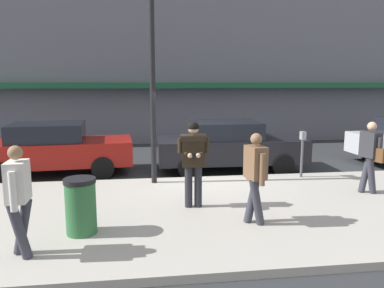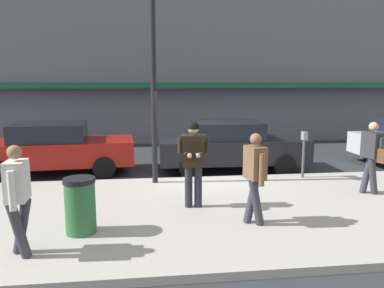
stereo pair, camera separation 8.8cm
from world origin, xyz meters
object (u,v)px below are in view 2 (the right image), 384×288
Objects in this scene: man_texting_on_phone at (193,155)px; parking_meter at (304,148)px; pedestrian_in_light_coat at (18,194)px; trash_bin at (80,205)px; pedestrian_with_bag at (372,153)px; pedestrian_dark_coat at (255,173)px; parked_sedan_near at (55,148)px; parked_sedan_mid at (231,146)px; street_lamp_post at (153,66)px.

man_texting_on_phone is 1.42× the size of parking_meter.
pedestrian_in_light_coat is 1.74× the size of trash_bin.
pedestrian_with_bag is 1.74× the size of trash_bin.
man_texting_on_phone reaches higher than pedestrian_with_bag.
pedestrian_with_bag is 3.58m from pedestrian_dark_coat.
pedestrian_in_light_coat is at bearing -161.69° from pedestrian_with_bag.
parked_sedan_near is 5.39m from man_texting_on_phone.
pedestrian_in_light_coat is 7.35m from parking_meter.
parking_meter is at bearing 32.58° from man_texting_on_phone.
pedestrian_with_bag and pedestrian_dark_coat have the same top height.
parking_meter is at bearing -43.85° from parked_sedan_mid.
pedestrian_in_light_coat is 1.34× the size of parking_meter.
man_texting_on_phone is at bearing -147.42° from parking_meter.
parked_sedan_mid is 2.51× the size of man_texting_on_phone.
parked_sedan_near is at bearing 133.26° from man_texting_on_phone.
pedestrian_dark_coat is 3.93m from parking_meter.
trash_bin is at bearing -149.16° from parking_meter.
parking_meter is (6.16, 4.00, -0.14)m from pedestrian_in_light_coat.
parking_meter is (3.30, 2.11, -0.28)m from man_texting_on_phone.
parked_sedan_near is 2.72× the size of pedestrian_dark_coat.
parking_meter is (4.06, 0.05, -2.17)m from street_lamp_post.
pedestrian_dark_coat is (0.99, -1.07, -0.14)m from man_texting_on_phone.
pedestrian_in_light_coat is (-2.86, -1.89, -0.14)m from man_texting_on_phone.
street_lamp_post reaches higher than man_texting_on_phone.
pedestrian_in_light_coat is 1.00× the size of pedestrian_dark_coat.
parked_sedan_near is 3.64× the size of parking_meter.
street_lamp_post is (-1.75, 3.13, 2.03)m from pedestrian_dark_coat.
pedestrian_dark_coat is at bearing -47.00° from man_texting_on_phone.
pedestrian_with_bag reaches higher than trash_bin.
man_texting_on_phone is 4.26m from pedestrian_with_bag.
man_texting_on_phone is at bearing -173.87° from pedestrian_with_bag.
pedestrian_in_light_coat is at bearing -146.98° from parking_meter.
pedestrian_dark_coat is at bearing 12.11° from pedestrian_in_light_coat.
street_lamp_post reaches higher than parked_sedan_near.
street_lamp_post reaches higher than trash_bin.
street_lamp_post is (2.10, 3.95, 2.03)m from pedestrian_in_light_coat.
parked_sedan_mid is (5.31, -0.20, 0.00)m from parked_sedan_near.
parked_sedan_mid is 2.32m from parking_meter.
man_texting_on_phone reaches higher than pedestrian_in_light_coat.
pedestrian_with_bag is (7.10, 2.35, -0.00)m from pedestrian_in_light_coat.
parked_sedan_mid is 2.66× the size of pedestrian_with_bag.
pedestrian_in_light_coat and pedestrian_dark_coat have the same top height.
street_lamp_post reaches higher than pedestrian_with_bag.
street_lamp_post is at bearing 62.00° from pedestrian_in_light_coat.
pedestrian_with_bag is at bearing -51.34° from parked_sedan_mid.
pedestrian_in_light_coat and pedestrian_with_bag have the same top height.
street_lamp_post is at bearing -32.35° from parked_sedan_near.
parked_sedan_mid is at bearing 51.31° from pedestrian_in_light_coat.
man_texting_on_phone is 3.93m from parking_meter.
street_lamp_post is at bearing 66.96° from trash_bin.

